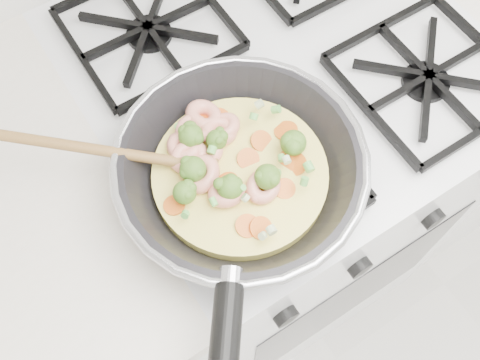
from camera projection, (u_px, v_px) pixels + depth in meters
stove at (270, 185)px, 1.23m from camera, size 0.60×0.60×0.92m
skillet at (237, 172)px, 0.69m from camera, size 0.43×0.48×0.10m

